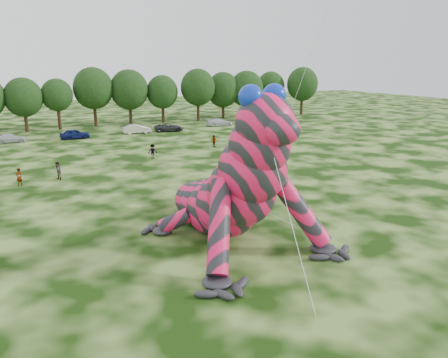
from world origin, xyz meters
TOP-DOWN VIEW (x-y plane):
  - ground at (0.00, 0.00)m, footprint 240.00×240.00m
  - inflatable_gecko at (4.59, 2.61)m, footprint 19.37×22.24m
  - tree_8 at (-4.22, 56.99)m, footprint 6.14×5.53m
  - tree_9 at (1.06, 57.35)m, footprint 5.27×4.74m
  - tree_10 at (7.40, 58.58)m, footprint 7.09×6.38m
  - tree_11 at (13.79, 58.20)m, footprint 7.01×6.31m
  - tree_12 at (20.01, 57.74)m, footprint 5.99×5.39m
  - tree_13 at (27.13, 57.13)m, footprint 6.83×6.15m
  - tree_14 at (33.46, 58.72)m, footprint 6.82×6.14m
  - tree_15 at (38.47, 57.77)m, footprint 7.17×6.45m
  - tree_16 at (45.45, 59.37)m, footprint 6.26×5.63m
  - tree_17 at (51.95, 56.66)m, footprint 6.98×6.28m
  - car_3 at (-6.95, 47.09)m, footprint 4.33×1.77m
  - car_4 at (1.87, 46.23)m, footprint 4.51×2.09m
  - car_5 at (11.73, 47.02)m, footprint 4.55×1.76m
  - car_6 at (17.18, 46.74)m, footprint 5.15×2.92m
  - car_7 at (27.58, 48.65)m, footprint 5.03×2.67m
  - spectator_1 at (-3.36, 22.03)m, footprint 0.99×1.08m
  - spectator_3 at (17.83, 30.49)m, footprint 0.82×1.06m
  - spectator_0 at (-6.92, 21.30)m, footprint 0.76×0.70m
  - spectator_2 at (8.06, 27.29)m, footprint 1.28×0.95m

SIDE VIEW (x-z plane):
  - ground at x=0.00m, z-range 0.00..0.00m
  - car_3 at x=-6.95m, z-range 0.00..1.26m
  - car_6 at x=17.18m, z-range 0.00..1.35m
  - car_7 at x=27.58m, z-range 0.00..1.39m
  - car_5 at x=11.73m, z-range 0.00..1.48m
  - car_4 at x=1.87m, z-range 0.00..1.49m
  - spectator_3 at x=17.83m, z-range 0.00..1.68m
  - spectator_0 at x=-6.92m, z-range 0.00..1.74m
  - spectator_2 at x=8.06m, z-range 0.00..1.76m
  - spectator_1 at x=-3.36m, z-range 0.00..1.79m
  - tree_9 at x=1.06m, z-range 0.00..8.68m
  - tree_8 at x=-4.22m, z-range 0.00..8.94m
  - tree_12 at x=20.01m, z-range 0.00..8.97m
  - tree_16 at x=45.45m, z-range 0.00..9.37m
  - tree_14 at x=33.46m, z-range 0.00..9.40m
  - tree_15 at x=38.47m, z-range 0.00..9.63m
  - tree_11 at x=13.79m, z-range 0.00..10.07m
  - tree_13 at x=27.13m, z-range 0.00..10.13m
  - inflatable_gecko at x=4.59m, z-range 0.00..10.25m
  - tree_17 at x=51.95m, z-range 0.00..10.30m
  - tree_10 at x=7.40m, z-range 0.00..10.50m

